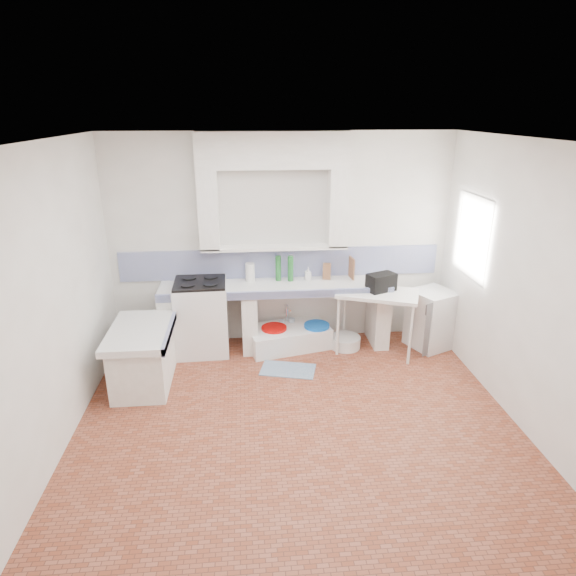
{
  "coord_description": "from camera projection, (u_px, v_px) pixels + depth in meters",
  "views": [
    {
      "loc": [
        -0.48,
        -4.27,
        3.05
      ],
      "look_at": [
        0.0,
        1.0,
        1.1
      ],
      "focal_mm": 30.43,
      "sensor_mm": 36.0,
      "label": 1
    }
  ],
  "objects": [
    {
      "name": "peninsula_top",
      "position": [
        141.0,
        332.0,
        5.56
      ],
      "size": [
        0.7,
        1.1,
        0.08
      ],
      "primitive_type": "cube",
      "color": "white",
      "rests_on": "ground"
    },
    {
      "name": "peninsula_lip",
      "position": [
        170.0,
        331.0,
        5.59
      ],
      "size": [
        0.04,
        1.1,
        0.1
      ],
      "primitive_type": "cube",
      "color": "navy",
      "rests_on": "ground"
    },
    {
      "name": "wall_right",
      "position": [
        525.0,
        287.0,
        4.8
      ],
      "size": [
        0.0,
        4.5,
        4.5
      ],
      "primitive_type": "plane",
      "rotation": [
        1.57,
        0.0,
        -1.57
      ],
      "color": "white",
      "rests_on": "ground"
    },
    {
      "name": "window_frame",
      "position": [
        487.0,
        237.0,
        5.86
      ],
      "size": [
        0.35,
        0.86,
        1.06
      ],
      "primitive_type": "cube",
      "color": "#3B2312",
      "rests_on": "ground"
    },
    {
      "name": "sink",
      "position": [
        288.0,
        338.0,
        6.62
      ],
      "size": [
        1.18,
        0.82,
        0.26
      ],
      "primitive_type": "cube",
      "rotation": [
        0.0,
        0.0,
        0.24
      ],
      "color": "white",
      "rests_on": "ground"
    },
    {
      "name": "water_bottle_b",
      "position": [
        292.0,
        330.0,
        6.77
      ],
      "size": [
        0.1,
        0.1,
        0.33
      ],
      "primitive_type": "cylinder",
      "rotation": [
        0.0,
        0.0,
        -0.1
      ],
      "color": "silver",
      "rests_on": "ground"
    },
    {
      "name": "water_bottle_a",
      "position": [
        282.0,
        331.0,
        6.76
      ],
      "size": [
        0.09,
        0.09,
        0.31
      ],
      "primitive_type": "cylinder",
      "rotation": [
        0.0,
        0.0,
        -0.06
      ],
      "color": "silver",
      "rests_on": "ground"
    },
    {
      "name": "wall_front",
      "position": [
        336.0,
        422.0,
        2.74
      ],
      "size": [
        4.5,
        0.0,
        4.5
      ],
      "primitive_type": "plane",
      "rotation": [
        -1.57,
        0.0,
        0.0
      ],
      "color": "white",
      "rests_on": "ground"
    },
    {
      "name": "wall_left",
      "position": [
        51.0,
        303.0,
        4.42
      ],
      "size": [
        0.0,
        4.5,
        4.5
      ],
      "primitive_type": "plane",
      "rotation": [
        1.57,
        0.0,
        1.57
      ],
      "color": "white",
      "rests_on": "ground"
    },
    {
      "name": "counter_pier_left",
      "position": [
        170.0,
        322.0,
        6.41
      ],
      "size": [
        0.2,
        0.55,
        0.82
      ],
      "primitive_type": "cube",
      "color": "white",
      "rests_on": "ground"
    },
    {
      "name": "black_bag",
      "position": [
        381.0,
        282.0,
        6.25
      ],
      "size": [
        0.41,
        0.33,
        0.23
      ],
      "primitive_type": "cube",
      "rotation": [
        0.0,
        0.0,
        0.41
      ],
      "color": "black",
      "rests_on": "side_table"
    },
    {
      "name": "bucket_red",
      "position": [
        274.0,
        338.0,
        6.55
      ],
      "size": [
        0.35,
        0.35,
        0.32
      ],
      "primitive_type": "cylinder",
      "rotation": [
        0.0,
        0.0,
        -0.04
      ],
      "color": "#CC0403",
      "rests_on": "ground"
    },
    {
      "name": "knife_block",
      "position": [
        327.0,
        271.0,
        6.52
      ],
      "size": [
        0.12,
        0.1,
        0.21
      ],
      "primitive_type": "cube",
      "rotation": [
        0.0,
        0.0,
        -0.17
      ],
      "color": "brown",
      "rests_on": "counter_slab"
    },
    {
      "name": "counter_pier_right",
      "position": [
        378.0,
        315.0,
        6.65
      ],
      "size": [
        0.2,
        0.55,
        0.82
      ],
      "primitive_type": "cube",
      "color": "white",
      "rests_on": "ground"
    },
    {
      "name": "counter_slab",
      "position": [
        276.0,
        287.0,
        6.37
      ],
      "size": [
        3.0,
        0.6,
        0.08
      ],
      "primitive_type": "cube",
      "color": "white",
      "rests_on": "ground"
    },
    {
      "name": "soap_bottle",
      "position": [
        308.0,
        274.0,
        6.49
      ],
      "size": [
        0.08,
        0.09,
        0.17
      ],
      "primitive_type": "imported",
      "rotation": [
        0.0,
        0.0,
        0.06
      ],
      "color": "white",
      "rests_on": "counter_slab"
    },
    {
      "name": "side_table",
      "position": [
        376.0,
        322.0,
        6.39
      ],
      "size": [
        1.15,
        0.9,
        0.05
      ],
      "primitive_type": "cube",
      "rotation": [
        0.0,
        0.0,
        -0.37
      ],
      "color": "white",
      "rests_on": "ground"
    },
    {
      "name": "ceiling",
      "position": [
        299.0,
        140.0,
        4.12
      ],
      "size": [
        4.5,
        4.5,
        0.0
      ],
      "primitive_type": "plane",
      "rotation": [
        3.14,
        0.0,
        0.0
      ],
      "color": "white",
      "rests_on": "ground"
    },
    {
      "name": "basin_white",
      "position": [
        345.0,
        342.0,
        6.61
      ],
      "size": [
        0.47,
        0.47,
        0.16
      ],
      "primitive_type": "cylinder",
      "rotation": [
        0.0,
        0.0,
        -0.19
      ],
      "color": "white",
      "rests_on": "ground"
    },
    {
      "name": "peninsula_base",
      "position": [
        144.0,
        359.0,
        5.68
      ],
      "size": [
        0.6,
        1.0,
        0.62
      ],
      "primitive_type": "cube",
      "color": "white",
      "rests_on": "ground"
    },
    {
      "name": "bucket_orange",
      "position": [
        288.0,
        343.0,
        6.47
      ],
      "size": [
        0.32,
        0.32,
        0.24
      ],
      "primitive_type": "cylinder",
      "rotation": [
        0.0,
        0.0,
        0.27
      ],
      "color": "orange",
      "rests_on": "ground"
    },
    {
      "name": "fridge",
      "position": [
        431.0,
        319.0,
        6.55
      ],
      "size": [
        0.67,
        0.67,
        0.79
      ],
      "primitive_type": "cube",
      "rotation": [
        0.0,
        0.0,
        0.42
      ],
      "color": "white",
      "rests_on": "ground"
    },
    {
      "name": "stove",
      "position": [
        202.0,
        318.0,
        6.4
      ],
      "size": [
        0.69,
        0.67,
        0.95
      ],
      "primitive_type": "cube",
      "rotation": [
        0.0,
        0.0,
        0.03
      ],
      "color": "white",
      "rests_on": "ground"
    },
    {
      "name": "alcove_mass",
      "position": [
        273.0,
        150.0,
        5.94
      ],
      "size": [
        1.9,
        0.25,
        0.45
      ],
      "primitive_type": "cube",
      "color": "white",
      "rests_on": "ground"
    },
    {
      "name": "green_bottle_a",
      "position": [
        278.0,
        268.0,
        6.45
      ],
      "size": [
        0.08,
        0.08,
        0.34
      ],
      "primitive_type": "cylinder",
      "rotation": [
        0.0,
        0.0,
        0.15
      ],
      "color": "#1F6629",
      "rests_on": "counter_slab"
    },
    {
      "name": "backsplash",
      "position": [
        281.0,
        263.0,
        6.56
      ],
      "size": [
        4.27,
        0.03,
        0.4
      ],
      "primitive_type": "cube",
      "color": "navy",
      "rests_on": "ground"
    },
    {
      "name": "green_bottle_b",
      "position": [
        291.0,
        269.0,
        6.42
      ],
      "size": [
        0.09,
        0.09,
        0.34
      ],
      "primitive_type": "cylinder",
      "rotation": [
        0.0,
        0.0,
        -0.26
      ],
      "color": "#1F6629",
      "rests_on": "counter_slab"
    },
    {
      "name": "counter_lip",
      "position": [
        277.0,
        295.0,
        6.11
      ],
      "size": [
        3.0,
        0.04,
        0.1
      ],
      "primitive_type": "cube",
      "color": "navy",
      "rests_on": "ground"
    },
    {
      "name": "lace_valance",
      "position": [
        480.0,
        206.0,
        5.72
      ],
      "size": [
        0.01,
        0.84,
        0.24
      ],
      "primitive_type": "cube",
      "color": "white",
      "rests_on": "ground"
    },
    {
      "name": "floor",
      "position": [
        297.0,
        420.0,
        5.09
      ],
      "size": [
        4.5,
        4.5,
        0.0
      ],
      "primitive_type": "plane",
      "color": "brown",
      "rests_on": "ground"
    },
    {
      "name": "paper_towel",
      "position": [
        250.0,
        272.0,
        6.43
      ],
      "size": [
        0.16,
        0.16,
        0.24
      ],
      "primitive_type": "cylinder",
      "rotation": [
        0.0,
        0.0,
        -0.43
      ],
      "color": "white",
      "rests_on": "counter_slab"
    },
    {
      "name": "counter_pier_mid",
      "position": [
        250.0,
        319.0,
        6.5
      ],
      "size": [
        0.2,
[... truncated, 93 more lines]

